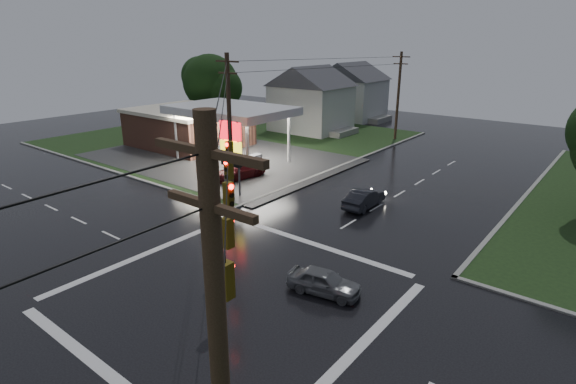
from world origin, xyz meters
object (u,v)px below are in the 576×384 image
Objects in this scene: utility_pole_nw at (230,127)px; house_far at (351,90)px; gas_station at (194,125)px; pylon_sign at (231,146)px; house_near at (311,98)px; car_pump at (239,171)px; car_crossing at (324,282)px; car_north at (364,198)px; tree_nw_behind at (211,82)px; utility_pole_n at (398,95)px.

utility_pole_nw is 40.48m from house_far.
pylon_sign reaches higher than gas_station.
utility_pole_nw reaches higher than gas_station.
house_near is 2.20× the size of car_pump.
gas_station is 33.85m from car_crossing.
gas_station is 19.38m from utility_pole_nw.
gas_station is 5.23× the size of car_pump.
car_north is (9.70, 4.02, -3.31)m from pylon_sign.
tree_nw_behind is 2.72× the size of car_crossing.
utility_pole_n reaches higher than house_far.
house_far is 2.59× the size of car_north.
gas_station is at bearing -131.47° from utility_pole_n.
utility_pole_nw is 31.82m from tree_nw_behind.
house_far reaches higher than pylon_sign.
utility_pole_nw is (1.00, -1.00, 1.71)m from pylon_sign.
utility_pole_nw is (16.18, -10.20, 3.17)m from gas_station.
pylon_sign is at bearing -39.87° from tree_nw_behind.
gas_station is 2.38× the size of utility_pole_nw.
gas_station is 2.50× the size of utility_pole_n.
utility_pole_nw is at bearing 51.79° from car_crossing.
gas_station is 28.61m from house_far.
car_north is (24.88, -5.18, -1.84)m from gas_station.
house_near is at bearing 112.28° from pylon_sign.
gas_station is 17.07m from house_near.
tree_nw_behind is at bearing -123.44° from house_far.
utility_pole_nw reaches higher than house_far.
house_far is (-1.00, 12.00, 0.00)m from house_near.
car_north is 12.57m from car_crossing.
pylon_sign is 0.54× the size of house_far.
car_north is at bearing -11.76° from gas_station.
car_pump is at bearing -37.70° from tree_nw_behind.
car_pump reaches higher than car_crossing.
gas_station reaches higher than car_north.
utility_pole_n is 25.63m from tree_nw_behind.
house_far is 1.10× the size of tree_nw_behind.
pylon_sign is 0.54× the size of house_near.
gas_station is 13.63m from tree_nw_behind.
house_near is 12.04m from house_far.
car_pump is at bearing 0.94° from car_north.
tree_nw_behind is 26.72m from car_pump.
utility_pole_nw reaches higher than pylon_sign.
pylon_sign is 1.63× the size of car_crossing.
utility_pole_n reaches higher than tree_nw_behind.
car_crossing is (4.35, -11.79, -0.08)m from car_north.
car_crossing is at bearing -27.42° from utility_pole_nw.
house_near is 29.68m from car_north.
house_far is at bearing 141.23° from utility_pole_n.
utility_pole_n is 2.46× the size of car_north.
utility_pole_n reaches higher than car_crossing.
house_far is at bearing 94.76° from house_near.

